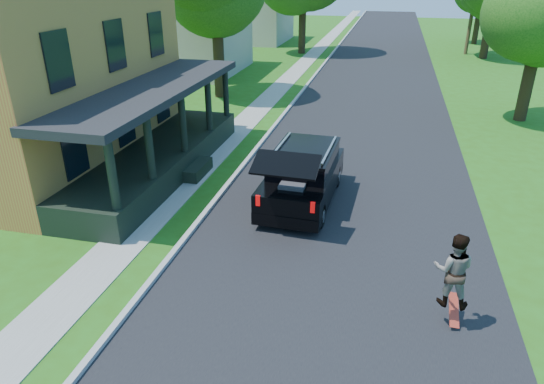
# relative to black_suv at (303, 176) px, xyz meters

# --- Properties ---
(ground) EXTENTS (140.00, 140.00, 0.00)m
(ground) POSITION_rel_black_suv_xyz_m (1.40, -4.80, -0.88)
(ground) COLOR #2A5A12
(ground) RESTS_ON ground
(street) EXTENTS (8.00, 120.00, 0.02)m
(street) POSITION_rel_black_suv_xyz_m (1.40, 15.20, -0.88)
(street) COLOR black
(street) RESTS_ON ground
(curb) EXTENTS (0.15, 120.00, 0.12)m
(curb) POSITION_rel_black_suv_xyz_m (-2.65, 15.20, -0.88)
(curb) COLOR #A3A39D
(curb) RESTS_ON ground
(sidewalk) EXTENTS (1.30, 120.00, 0.03)m
(sidewalk) POSITION_rel_black_suv_xyz_m (-4.20, 15.20, -0.88)
(sidewalk) COLOR gray
(sidewalk) RESTS_ON ground
(front_walk) EXTENTS (6.50, 1.20, 0.03)m
(front_walk) POSITION_rel_black_suv_xyz_m (-8.10, 1.20, -0.88)
(front_walk) COLOR gray
(front_walk) RESTS_ON ground
(neighbor_house_mid) EXTENTS (12.78, 12.78, 8.30)m
(neighbor_house_mid) POSITION_rel_black_suv_xyz_m (-12.10, 19.20, 3.31)
(neighbor_house_mid) COLOR #ADA999
(neighbor_house_mid) RESTS_ON ground
(black_suv) EXTENTS (2.06, 4.98, 2.29)m
(black_suv) POSITION_rel_black_suv_xyz_m (0.00, 0.00, 0.00)
(black_suv) COLOR black
(black_suv) RESTS_ON ground
(skateboarder) EXTENTS (0.83, 0.68, 1.59)m
(skateboarder) POSITION_rel_black_suv_xyz_m (3.90, -5.01, 0.45)
(skateboarder) COLOR black
(skateboarder) RESTS_ON ground
(skateboard) EXTENTS (0.23, 0.65, 0.50)m
(skateboard) POSITION_rel_black_suv_xyz_m (4.07, -4.93, -0.58)
(skateboard) COLOR #A5200E
(skateboard) RESTS_ON ground
(tree_right_near) EXTENTS (5.50, 5.08, 7.11)m
(tree_right_near) POSITION_rel_black_suv_xyz_m (8.59, 11.40, 3.83)
(tree_right_near) COLOR black
(tree_right_near) RESTS_ON ground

